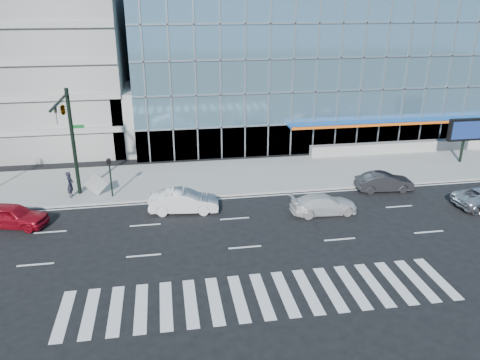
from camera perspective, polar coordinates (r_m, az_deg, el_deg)
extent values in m
plane|color=black|center=(31.95, -0.66, -4.72)|extent=(160.00, 160.00, 0.00)
cube|color=gray|center=(39.21, -2.46, 0.43)|extent=(120.00, 8.00, 0.15)
cube|color=#6D9BB5|center=(57.78, 9.43, 14.51)|extent=(42.00, 26.00, 15.00)
cube|color=gray|center=(56.74, -26.42, 15.10)|extent=(24.00, 24.00, 20.00)
cube|color=gray|center=(47.71, -11.27, 7.51)|extent=(6.00, 8.00, 6.00)
cube|color=gray|center=(50.82, 24.96, 4.00)|extent=(30.00, 0.80, 1.00)
cylinder|color=black|center=(36.39, -19.65, 4.29)|extent=(0.28, 0.28, 8.00)
cylinder|color=black|center=(32.88, -21.19, 8.89)|extent=(0.18, 5.60, 0.18)
imported|color=black|center=(31.67, -21.50, 7.30)|extent=(0.18, 0.22, 1.10)
imported|color=black|center=(33.77, -20.81, 8.18)|extent=(0.48, 2.24, 0.90)
cube|color=#0C591E|center=(36.00, -19.18, 6.17)|extent=(0.90, 0.05, 0.25)
cylinder|color=black|center=(35.84, -15.49, 0.30)|extent=(0.12, 0.12, 3.00)
cube|color=black|center=(35.27, -15.72, 2.18)|extent=(0.30, 0.25, 0.35)
cylinder|color=black|center=(46.74, 25.40, 3.20)|extent=(0.24, 0.24, 2.00)
cube|color=black|center=(46.24, 25.78, 5.55)|extent=(3.20, 0.40, 2.00)
cube|color=#0C193F|center=(46.06, 25.93, 5.47)|extent=(2.80, 0.02, 1.60)
imported|color=silver|center=(32.99, 10.15, -2.92)|extent=(4.67, 1.94, 1.35)
imported|color=silver|center=(32.87, -6.86, -2.59)|extent=(4.96, 2.17, 1.59)
imported|color=black|center=(37.91, 17.20, -0.24)|extent=(4.48, 1.84, 1.44)
imported|color=maroon|center=(34.00, -26.00, -3.92)|extent=(4.87, 3.00, 1.55)
imported|color=black|center=(36.88, -20.00, -0.50)|extent=(0.56, 0.77, 1.97)
cube|color=#A3A3A3|center=(36.50, -17.12, -0.48)|extent=(1.84, 0.08, 1.84)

